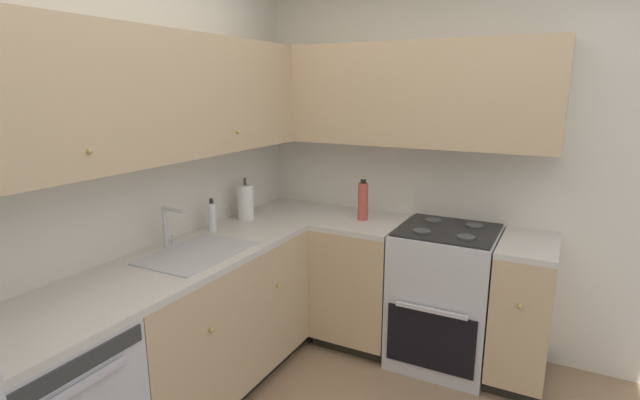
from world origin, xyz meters
TOP-DOWN VIEW (x-y plane):
  - wall_back at (0.00, 1.44)m, footprint 3.52×0.05m
  - wall_right at (1.73, 0.00)m, footprint 0.05×2.93m
  - lower_cabinets_back at (0.41, 1.12)m, footprint 1.40×0.62m
  - countertop_back at (0.41, 1.12)m, footprint 2.60×0.60m
  - lower_cabinets_right at (1.41, 0.14)m, footprint 0.62×1.51m
  - countertop_right at (1.41, 0.14)m, footprint 0.60×1.51m
  - oven_range at (1.43, -0.04)m, footprint 0.68×0.62m
  - upper_cabinets_back at (0.25, 1.26)m, footprint 2.28×0.34m
  - upper_cabinets_right at (1.55, 0.39)m, footprint 0.32×2.06m
  - sink at (0.34, 1.09)m, footprint 0.60×0.40m
  - faucet at (0.34, 1.29)m, footprint 0.07×0.16m
  - soap_bottle at (0.72, 1.30)m, footprint 0.05×0.05m
  - paper_towel_roll at (1.05, 1.28)m, footprint 0.11×0.11m
  - oil_bottle at (1.41, 0.55)m, footprint 0.07×0.07m

SIDE VIEW (x-z plane):
  - lower_cabinets_right at x=1.41m, z-range 0.00..0.88m
  - lower_cabinets_back at x=0.41m, z-range 0.00..0.88m
  - oven_range at x=1.43m, z-range -0.07..0.99m
  - sink at x=0.34m, z-range 0.82..0.92m
  - countertop_back at x=0.41m, z-range 0.87..0.91m
  - countertop_right at x=1.41m, z-range 0.87..0.91m
  - soap_bottle at x=0.72m, z-range 0.90..1.11m
  - paper_towel_roll at x=1.05m, z-range 0.88..1.18m
  - oil_bottle at x=1.41m, z-range 0.90..1.18m
  - faucet at x=0.34m, z-range 0.93..1.17m
  - wall_back at x=0.00m, z-range 0.00..2.66m
  - wall_right at x=1.73m, z-range 0.00..2.66m
  - upper_cabinets_back at x=0.25m, z-range 1.43..2.09m
  - upper_cabinets_right at x=1.55m, z-range 1.43..2.09m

